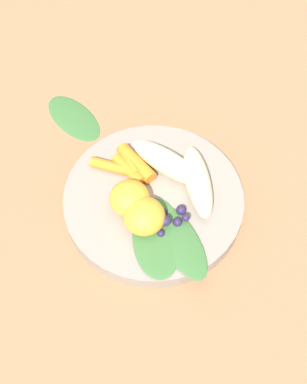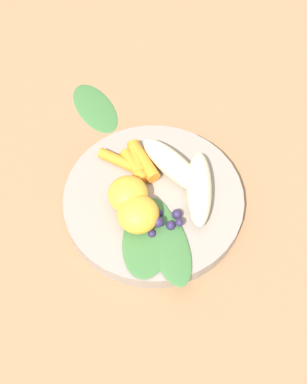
{
  "view_description": "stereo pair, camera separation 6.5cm",
  "coord_description": "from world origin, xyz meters",
  "views": [
    {
      "loc": [
        0.3,
        -0.15,
        0.59
      ],
      "look_at": [
        0.0,
        0.0,
        0.03
      ],
      "focal_mm": 46.05,
      "sensor_mm": 36.0,
      "label": 1
    },
    {
      "loc": [
        0.33,
        -0.09,
        0.59
      ],
      "look_at": [
        0.0,
        0.0,
        0.03
      ],
      "focal_mm": 46.05,
      "sensor_mm": 36.0,
      "label": 2
    }
  ],
  "objects": [
    {
      "name": "ground_plane",
      "position": [
        0.0,
        0.0,
        0.0
      ],
      "size": [
        2.4,
        2.4,
        0.0
      ],
      "primitive_type": "plane",
      "color": "#99704C"
    },
    {
      "name": "bowl",
      "position": [
        0.0,
        0.0,
        0.01
      ],
      "size": [
        0.24,
        0.24,
        0.02
      ],
      "primitive_type": "cylinder",
      "color": "gray",
      "rests_on": "ground_plane"
    },
    {
      "name": "banana_peeled_left",
      "position": [
        -0.03,
        0.04,
        0.04
      ],
      "size": [
        0.12,
        0.08,
        0.03
      ],
      "primitive_type": "ellipsoid",
      "rotation": [
        0.0,
        0.0,
        3.61
      ],
      "color": "beige",
      "rests_on": "bowl"
    },
    {
      "name": "banana_peeled_right",
      "position": [
        0.01,
        0.06,
        0.04
      ],
      "size": [
        0.12,
        0.07,
        0.03
      ],
      "primitive_type": "ellipsoid",
      "rotation": [
        0.0,
        0.0,
        2.83
      ],
      "color": "beige",
      "rests_on": "bowl"
    },
    {
      "name": "orange_segment_near",
      "position": [
        0.03,
        -0.03,
        0.04
      ],
      "size": [
        0.05,
        0.05,
        0.04
      ],
      "primitive_type": "ellipsoid",
      "color": "#F4A833",
      "rests_on": "bowl"
    },
    {
      "name": "orange_segment_far",
      "position": [
        -0.0,
        -0.03,
        0.04
      ],
      "size": [
        0.05,
        0.05,
        0.04
      ],
      "primitive_type": "ellipsoid",
      "color": "#F4A833",
      "rests_on": "bowl"
    },
    {
      "name": "carrot_front",
      "position": [
        -0.05,
        0.0,
        0.03
      ],
      "size": [
        0.06,
        0.03,
        0.02
      ],
      "primitive_type": "cylinder",
      "rotation": [
        0.0,
        1.57,
        3.37
      ],
      "color": "orange",
      "rests_on": "bowl"
    },
    {
      "name": "carrot_mid_left",
      "position": [
        -0.06,
        -0.01,
        0.03
      ],
      "size": [
        0.05,
        0.02,
        0.02
      ],
      "primitive_type": "cylinder",
      "rotation": [
        0.0,
        1.57,
        3.09
      ],
      "color": "orange",
      "rests_on": "bowl"
    },
    {
      "name": "carrot_mid_right",
      "position": [
        -0.05,
        -0.01,
        0.03
      ],
      "size": [
        0.06,
        0.03,
        0.02
      ],
      "primitive_type": "cylinder",
      "rotation": [
        0.0,
        1.57,
        3.39
      ],
      "color": "orange",
      "rests_on": "bowl"
    },
    {
      "name": "carrot_rear",
      "position": [
        -0.07,
        -0.03,
        0.03
      ],
      "size": [
        0.05,
        0.05,
        0.01
      ],
      "primitive_type": "cylinder",
      "rotation": [
        0.0,
        1.57,
        3.95
      ],
      "color": "orange",
      "rests_on": "bowl"
    },
    {
      "name": "blueberry_pile",
      "position": [
        0.04,
        -0.0,
        0.03
      ],
      "size": [
        0.04,
        0.05,
        0.02
      ],
      "color": "#2D234C",
      "rests_on": "bowl"
    },
    {
      "name": "kale_leaf_left",
      "position": [
        0.06,
        -0.02,
        0.03
      ],
      "size": [
        0.13,
        0.1,
        0.0
      ],
      "primitive_type": "ellipsoid",
      "rotation": [
        0.0,
        0.0,
        5.88
      ],
      "color": "#3D7038",
      "rests_on": "bowl"
    },
    {
      "name": "kale_leaf_right",
      "position": [
        0.08,
        -0.0,
        0.03
      ],
      "size": [
        0.11,
        0.05,
        0.0
      ],
      "primitive_type": "ellipsoid",
      "rotation": [
        0.0,
        0.0,
        6.26
      ],
      "color": "#3D7038",
      "rests_on": "bowl"
    },
    {
      "name": "kale_leaf_stray",
      "position": [
        -0.19,
        -0.04,
        0.0
      ],
      "size": [
        0.12,
        0.08,
        0.01
      ],
      "primitive_type": "ellipsoid",
      "rotation": [
        0.0,
        0.0,
        3.4
      ],
      "color": "#3D7038",
      "rests_on": "ground_plane"
    }
  ]
}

